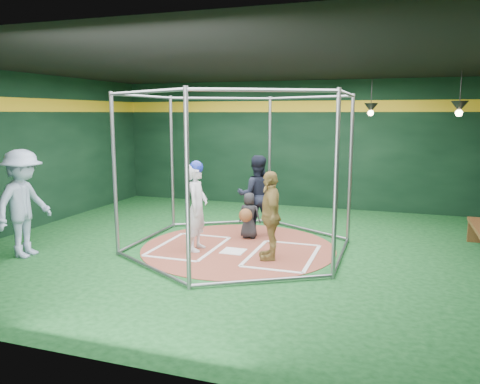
% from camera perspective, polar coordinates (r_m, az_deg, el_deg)
% --- Properties ---
extents(room_shell, '(10.10, 9.10, 3.53)m').
position_cam_1_polar(room_shell, '(8.94, -0.19, 4.04)').
color(room_shell, '#0D3D16').
rests_on(room_shell, ground).
extents(clay_disc, '(3.80, 3.80, 0.01)m').
position_cam_1_polar(clay_disc, '(9.26, -0.20, -6.78)').
color(clay_disc, brown).
rests_on(clay_disc, ground).
extents(home_plate, '(0.43, 0.43, 0.01)m').
position_cam_1_polar(home_plate, '(8.99, -0.82, -7.22)').
color(home_plate, white).
rests_on(home_plate, clay_disc).
extents(batter_box_left, '(1.17, 1.77, 0.01)m').
position_cam_1_polar(batter_box_left, '(9.38, -6.23, -6.57)').
color(batter_box_left, white).
rests_on(batter_box_left, clay_disc).
extents(batter_box_right, '(1.17, 1.77, 0.01)m').
position_cam_1_polar(batter_box_right, '(8.78, 5.20, -7.68)').
color(batter_box_right, white).
rests_on(batter_box_right, clay_disc).
extents(batting_cage, '(4.05, 4.67, 3.00)m').
position_cam_1_polar(batting_cage, '(8.96, -0.20, 2.42)').
color(batting_cage, gray).
rests_on(batting_cage, ground).
extents(pendant_lamp_near, '(0.34, 0.34, 0.90)m').
position_cam_1_polar(pendant_lamp_near, '(12.03, 15.67, 9.83)').
color(pendant_lamp_near, black).
rests_on(pendant_lamp_near, room_shell).
extents(pendant_lamp_far, '(0.34, 0.34, 0.90)m').
position_cam_1_polar(pendant_lamp_far, '(10.48, 25.18, 9.37)').
color(pendant_lamp_far, black).
rests_on(pendant_lamp_far, room_shell).
extents(batter_figure, '(0.45, 0.64, 1.73)m').
position_cam_1_polar(batter_figure, '(8.93, -5.28, -1.70)').
color(batter_figure, silver).
rests_on(batter_figure, clay_disc).
extents(visitor_leopard, '(0.69, 1.01, 1.60)m').
position_cam_1_polar(visitor_leopard, '(8.40, 3.71, -2.85)').
color(visitor_leopard, tan).
rests_on(visitor_leopard, clay_disc).
extents(catcher_figure, '(0.48, 0.55, 0.97)m').
position_cam_1_polar(catcher_figure, '(9.80, 1.07, -2.86)').
color(catcher_figure, black).
rests_on(catcher_figure, clay_disc).
extents(umpire, '(1.01, 0.90, 1.72)m').
position_cam_1_polar(umpire, '(10.09, 2.03, -0.37)').
color(umpire, black).
rests_on(umpire, clay_disc).
extents(bystander_blue, '(0.78, 1.30, 1.98)m').
position_cam_1_polar(bystander_blue, '(9.40, -24.89, -1.29)').
color(bystander_blue, '#92A7C2').
rests_on(bystander_blue, ground).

